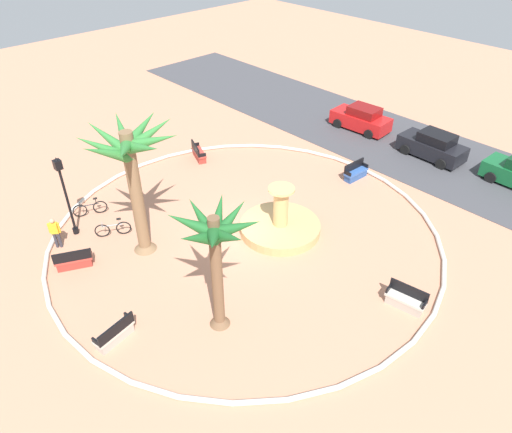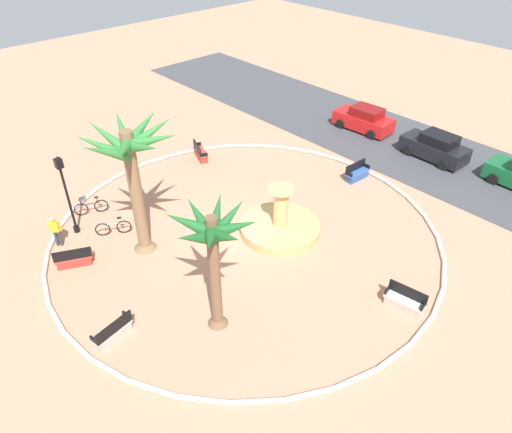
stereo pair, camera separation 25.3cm
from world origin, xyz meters
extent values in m
plane|color=tan|center=(0.00, 0.00, 0.00)|extent=(80.00, 80.00, 0.00)
torus|color=silver|center=(0.00, 0.00, 0.10)|extent=(18.68, 18.68, 0.20)
cube|color=#424247|center=(0.00, 13.74, 0.01)|extent=(48.00, 8.00, 0.03)
cylinder|color=tan|center=(0.98, 1.38, 0.23)|extent=(3.93, 3.93, 0.45)
cylinder|color=#236093|center=(0.98, 1.38, 0.19)|extent=(3.46, 3.46, 0.34)
cylinder|color=tan|center=(0.98, 1.38, 1.42)|extent=(0.71, 0.71, 1.93)
cylinder|color=#E0B370|center=(0.98, 1.38, 2.44)|extent=(1.26, 1.26, 0.12)
cylinder|color=brown|center=(-2.39, -4.17, 2.99)|extent=(0.55, 0.55, 5.97)
cone|color=brown|center=(-2.39, -4.17, 0.25)|extent=(1.05, 1.05, 0.50)
cone|color=#337F38|center=(-1.33, -4.11, 5.63)|extent=(2.32, 0.68, 1.22)
cone|color=#337F38|center=(-1.55, -3.51, 5.65)|extent=(2.14, 1.87, 1.17)
cone|color=#337F38|center=(-2.31, -3.12, 5.59)|extent=(0.72, 2.32, 1.28)
cone|color=#337F38|center=(-2.83, -3.19, 5.67)|extent=(1.46, 2.32, 1.14)
cone|color=#337F38|center=(-3.37, -3.82, 5.58)|extent=(2.34, 1.29, 1.30)
cone|color=#337F38|center=(-3.33, -4.50, 5.49)|extent=(2.31, 1.26, 1.47)
cone|color=#337F38|center=(-2.84, -5.00, 5.39)|extent=(1.55, 2.19, 1.64)
cone|color=#337F38|center=(-2.31, -5.13, 5.41)|extent=(0.74, 2.24, 1.61)
cone|color=#337F38|center=(-1.50, -4.79, 5.69)|extent=(2.20, 1.77, 1.10)
cylinder|color=brown|center=(3.53, -4.57, 2.53)|extent=(0.42, 0.42, 5.07)
cone|color=brown|center=(3.53, -4.57, 0.25)|extent=(0.81, 0.81, 0.50)
cone|color=#1E6028|center=(4.30, -4.62, 4.72)|extent=(1.80, 0.68, 1.21)
cone|color=#1E6028|center=(4.14, -4.08, 4.75)|extent=(1.72, 1.55, 1.15)
cone|color=#1E6028|center=(3.51, -3.85, 4.64)|extent=(0.61, 1.75, 1.34)
cone|color=#1E6028|center=(3.08, -4.00, 4.66)|extent=(1.52, 1.71, 1.31)
cone|color=#1E6028|center=(2.81, -4.52, 4.65)|extent=(1.78, 0.69, 1.32)
cone|color=#1E6028|center=(2.94, -5.08, 4.75)|extent=(1.71, 1.57, 1.15)
cone|color=#1E6028|center=(3.62, -5.30, 4.65)|extent=(0.75, 1.79, 1.32)
cone|color=#1E6028|center=(4.13, -5.09, 4.78)|extent=(1.71, 1.58, 1.10)
cube|color=#B73D33|center=(-7.63, 3.08, 0.45)|extent=(1.67, 1.06, 0.12)
cube|color=black|center=(-7.71, 2.89, 0.75)|extent=(1.51, 0.67, 0.50)
cube|color=#9C342B|center=(-7.63, 3.08, 0.20)|extent=(1.54, 0.98, 0.39)
cube|color=black|center=(-8.32, 3.36, 0.59)|extent=(0.24, 0.45, 0.24)
cube|color=black|center=(-6.93, 2.80, 0.59)|extent=(0.24, 0.45, 0.24)
cube|color=beige|center=(7.97, 1.39, 0.45)|extent=(1.66, 0.77, 0.12)
cube|color=black|center=(7.94, 1.59, 0.75)|extent=(1.59, 0.35, 0.50)
cube|color=#B6ADA0|center=(7.97, 1.39, 0.20)|extent=(1.53, 0.71, 0.39)
cube|color=black|center=(8.71, 1.51, 0.59)|extent=(0.16, 0.46, 0.24)
cube|color=black|center=(7.23, 1.26, 0.59)|extent=(0.16, 0.46, 0.24)
cube|color=#B73D33|center=(-3.47, -7.13, 0.45)|extent=(1.15, 1.66, 0.12)
cube|color=black|center=(-3.29, -7.22, 0.75)|extent=(0.77, 1.47, 0.50)
cube|color=#9C342B|center=(-3.47, -7.13, 0.20)|extent=(1.06, 1.52, 0.39)
cube|color=black|center=(-3.80, -7.81, 0.59)|extent=(0.44, 0.27, 0.24)
cube|color=black|center=(-3.15, -6.46, 0.59)|extent=(0.44, 0.27, 0.24)
cube|color=#335BA8|center=(0.45, 8.17, 0.45)|extent=(0.59, 1.63, 0.12)
cube|color=black|center=(0.24, 8.18, 0.75)|extent=(0.17, 1.60, 0.50)
cube|color=#2B4E8F|center=(0.45, 8.17, 0.20)|extent=(0.54, 1.50, 0.39)
cube|color=black|center=(0.49, 8.91, 0.59)|extent=(0.45, 0.10, 0.24)
cube|color=black|center=(0.41, 7.42, 0.59)|extent=(0.45, 0.10, 0.24)
cube|color=beige|center=(1.48, -7.95, 0.45)|extent=(0.78, 1.66, 0.12)
cube|color=black|center=(1.68, -7.91, 0.75)|extent=(0.37, 1.59, 0.50)
cube|color=#B6ADA0|center=(1.48, -7.95, 0.20)|extent=(0.72, 1.53, 0.39)
cube|color=black|center=(1.61, -8.69, 0.59)|extent=(0.46, 0.16, 0.24)
cube|color=black|center=(1.34, -7.21, 0.59)|extent=(0.46, 0.16, 0.24)
cylinder|color=black|center=(-5.76, -5.96, 1.79)|extent=(0.12, 0.12, 3.59)
cylinder|color=black|center=(-5.76, -5.96, 0.15)|extent=(0.28, 0.28, 0.30)
cube|color=black|center=(-5.76, -5.96, 3.81)|extent=(0.32, 0.32, 0.44)
sphere|color=#F2EDCC|center=(-5.76, -5.96, 3.81)|extent=(0.22, 0.22, 0.22)
cone|color=black|center=(-5.76, -5.96, 4.09)|extent=(0.20, 0.20, 0.18)
torus|color=black|center=(-6.88, -5.14, 0.36)|extent=(0.34, 0.69, 0.72)
torus|color=black|center=(-6.49, -4.22, 0.36)|extent=(0.34, 0.69, 0.72)
cylinder|color=black|center=(-6.68, -4.68, 0.59)|extent=(0.42, 0.89, 0.05)
cylinder|color=black|center=(-6.55, -4.36, 0.74)|extent=(0.04, 0.04, 0.30)
cube|color=black|center=(-6.55, -4.36, 0.91)|extent=(0.17, 0.22, 0.06)
cylinder|color=black|center=(-6.86, -5.09, 0.73)|extent=(0.42, 0.20, 0.03)
torus|color=black|center=(-4.58, -5.14, 0.36)|extent=(0.41, 0.65, 0.72)
torus|color=black|center=(-4.07, -4.28, 0.36)|extent=(0.41, 0.65, 0.72)
cylinder|color=#99999E|center=(-4.33, -4.71, 0.59)|extent=(0.52, 0.85, 0.05)
cylinder|color=#99999E|center=(-4.15, -4.41, 0.74)|extent=(0.04, 0.04, 0.30)
cube|color=black|center=(-4.15, -4.41, 0.91)|extent=(0.19, 0.22, 0.06)
cylinder|color=#99999E|center=(-4.55, -5.10, 0.73)|extent=(0.40, 0.25, 0.03)
cylinder|color=#33333D|center=(-5.34, -7.10, 0.41)|extent=(0.14, 0.14, 0.82)
cylinder|color=#33333D|center=(-5.24, -6.96, 0.41)|extent=(0.14, 0.14, 0.82)
cube|color=yellow|center=(-5.29, -7.03, 1.10)|extent=(0.36, 0.39, 0.56)
sphere|color=tan|center=(-5.29, -7.03, 1.50)|extent=(0.22, 0.22, 0.22)
cylinder|color=yellow|center=(-5.42, -7.21, 1.10)|extent=(0.09, 0.09, 0.53)
cylinder|color=yellow|center=(-5.16, -6.85, 1.10)|extent=(0.09, 0.09, 0.53)
cube|color=red|center=(-3.40, 13.74, 0.64)|extent=(4.10, 1.95, 0.90)
cube|color=maroon|center=(-3.20, 13.75, 1.36)|extent=(2.09, 1.57, 0.60)
cube|color=#333D47|center=(-4.10, 13.70, 1.28)|extent=(0.38, 1.38, 0.51)
cylinder|color=black|center=(-4.58, 12.81, 0.32)|extent=(0.65, 0.26, 0.64)
cylinder|color=black|center=(-4.69, 14.51, 0.32)|extent=(0.65, 0.26, 0.64)
cylinder|color=black|center=(-2.11, 12.97, 0.32)|extent=(0.65, 0.26, 0.64)
cylinder|color=black|center=(-2.22, 14.67, 0.32)|extent=(0.65, 0.26, 0.64)
cube|color=black|center=(2.04, 13.62, 0.64)|extent=(4.05, 1.82, 0.90)
cube|color=black|center=(2.24, 13.62, 1.36)|extent=(2.04, 1.51, 0.60)
cube|color=#333D47|center=(1.34, 13.65, 1.28)|extent=(0.33, 1.37, 0.51)
cylinder|color=black|center=(0.78, 12.81, 0.32)|extent=(0.65, 0.24, 0.64)
cylinder|color=black|center=(0.83, 14.51, 0.32)|extent=(0.65, 0.24, 0.64)
cylinder|color=black|center=(3.26, 12.74, 0.32)|extent=(0.65, 0.24, 0.64)
cylinder|color=black|center=(3.31, 14.44, 0.32)|extent=(0.65, 0.24, 0.64)
cube|color=#333D47|center=(6.54, 14.20, 1.28)|extent=(0.34, 1.37, 0.51)
cylinder|color=black|center=(5.97, 13.37, 0.32)|extent=(0.65, 0.24, 0.64)
cylinder|color=black|center=(6.03, 15.07, 0.32)|extent=(0.65, 0.24, 0.64)
camera|label=1|loc=(13.69, -12.23, 14.12)|focal=33.32mm
camera|label=2|loc=(13.86, -12.05, 14.12)|focal=33.32mm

